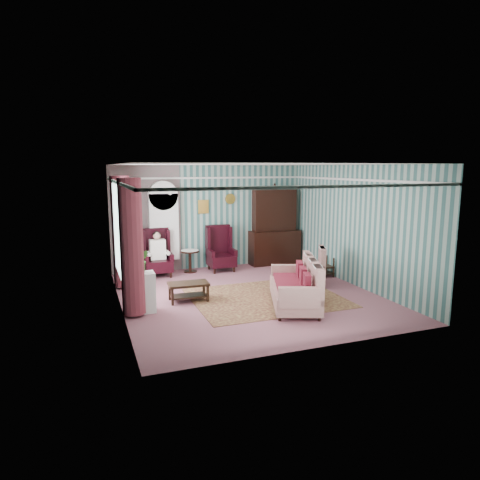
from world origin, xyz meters
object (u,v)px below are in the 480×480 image
object	(u,v)px
sofa	(294,284)
floral_armchair	(310,263)
bookcase	(164,232)
seated_woman	(158,254)
nest_table	(323,266)
dresser_hutch	(275,225)
wingback_left	(158,253)
plant_stand	(141,293)
wingback_right	(221,249)
coffee_table	(189,292)
round_side_table	(190,261)

from	to	relation	value
sofa	floral_armchair	bearing A→B (deg)	-19.50
bookcase	floral_armchair	bearing A→B (deg)	-39.90
seated_woman	nest_table	distance (m)	4.37
sofa	floral_armchair	distance (m)	1.68
floral_armchair	sofa	bearing A→B (deg)	165.21
seated_woman	bookcase	bearing A→B (deg)	57.34
sofa	floral_armchair	xyz separation A→B (m)	(1.08, 1.29, 0.07)
dresser_hutch	sofa	xyz separation A→B (m)	(-1.28, -3.72, -0.71)
wingback_left	plant_stand	xyz separation A→B (m)	(-0.80, -2.75, -0.22)
dresser_hutch	wingback_right	size ratio (longest dim) A/B	1.89
wingback_left	coffee_table	world-z (taller)	wingback_left
bookcase	dresser_hutch	size ratio (longest dim) A/B	0.95
wingback_right	floral_armchair	world-z (taller)	wingback_right
dresser_hutch	coffee_table	distance (m)	4.30
dresser_hutch	floral_armchair	distance (m)	2.52
bookcase	round_side_table	distance (m)	1.07
dresser_hutch	coffee_table	world-z (taller)	dresser_hutch
wingback_right	plant_stand	size ratio (longest dim) A/B	1.56
sofa	coffee_table	world-z (taller)	sofa
bookcase	wingback_right	bearing A→B (deg)	-14.57
bookcase	round_side_table	bearing A→B (deg)	-20.27
bookcase	wingback_right	xyz separation A→B (m)	(1.50, -0.39, -0.50)
bookcase	floral_armchair	xyz separation A→B (m)	(3.05, -2.55, -0.58)
coffee_table	nest_table	bearing A→B (deg)	12.15
floral_armchair	round_side_table	bearing A→B (deg)	71.35
round_side_table	plant_stand	world-z (taller)	plant_stand
wingback_right	coffee_table	bearing A→B (deg)	-122.29
wingback_left	seated_woman	distance (m)	0.04
wingback_right	plant_stand	bearing A→B (deg)	-132.84
plant_stand	sofa	xyz separation A→B (m)	(3.02, -0.70, 0.07)
round_side_table	wingback_right	bearing A→B (deg)	-10.01
round_side_table	floral_armchair	distance (m)	3.35
floral_armchair	plant_stand	bearing A→B (deg)	123.37
round_side_table	nest_table	xyz separation A→B (m)	(3.17, -1.70, -0.03)
plant_stand	bookcase	bearing A→B (deg)	71.51
floral_armchair	coffee_table	distance (m)	3.08
plant_stand	wingback_right	bearing A→B (deg)	47.16
coffee_table	sofa	bearing A→B (deg)	-28.74
seated_woman	floral_armchair	bearing A→B (deg)	-33.22
bookcase	wingback_left	world-z (taller)	bookcase
wingback_left	floral_armchair	xyz separation A→B (m)	(3.30, -2.16, -0.08)
bookcase	plant_stand	distance (m)	3.39
dresser_hutch	wingback_right	bearing A→B (deg)	-171.23
round_side_table	plant_stand	distance (m)	3.36
bookcase	sofa	size ratio (longest dim) A/B	1.13
plant_stand	sofa	world-z (taller)	sofa
sofa	seated_woman	bearing A→B (deg)	53.30
floral_armchair	seated_woman	bearing A→B (deg)	82.03
sofa	coffee_table	xyz separation A→B (m)	(-1.97, 1.08, -0.27)
round_side_table	wingback_left	bearing A→B (deg)	-170.54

